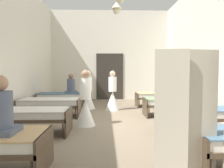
# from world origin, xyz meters

# --- Properties ---
(ground_plane) EXTENTS (6.68, 11.25, 0.10)m
(ground_plane) POSITION_xyz_m (0.00, 0.00, -0.05)
(ground_plane) COLOR #7A6B56
(room_shell) EXTENTS (6.48, 10.85, 4.64)m
(room_shell) POSITION_xyz_m (0.00, 1.28, 2.33)
(room_shell) COLOR silver
(room_shell) RESTS_ON ground
(bed_left_row_1) EXTENTS (1.90, 0.84, 0.57)m
(bed_left_row_1) POSITION_xyz_m (-1.99, -0.95, 0.44)
(bed_left_row_1) COLOR #473828
(bed_left_row_1) RESTS_ON ground
(bed_right_row_1) EXTENTS (1.90, 0.84, 0.57)m
(bed_right_row_1) POSITION_xyz_m (1.99, -0.95, 0.44)
(bed_right_row_1) COLOR #473828
(bed_right_row_1) RESTS_ON ground
(bed_left_row_2) EXTENTS (1.90, 0.84, 0.57)m
(bed_left_row_2) POSITION_xyz_m (-1.99, 0.95, 0.44)
(bed_left_row_2) COLOR #473828
(bed_left_row_2) RESTS_ON ground
(bed_right_row_2) EXTENTS (1.90, 0.84, 0.57)m
(bed_right_row_2) POSITION_xyz_m (1.99, 0.95, 0.44)
(bed_right_row_2) COLOR #473828
(bed_right_row_2) RESTS_ON ground
(bed_left_row_3) EXTENTS (1.90, 0.84, 0.57)m
(bed_left_row_3) POSITION_xyz_m (-1.99, 2.85, 0.44)
(bed_left_row_3) COLOR #473828
(bed_left_row_3) RESTS_ON ground
(bed_right_row_3) EXTENTS (1.90, 0.84, 0.57)m
(bed_right_row_3) POSITION_xyz_m (1.99, 2.85, 0.44)
(bed_right_row_3) COLOR #473828
(bed_right_row_3) RESTS_ON ground
(nurse_near_aisle) EXTENTS (0.52, 0.52, 1.49)m
(nurse_near_aisle) POSITION_xyz_m (-0.89, 2.41, 0.53)
(nurse_near_aisle) COLOR white
(nurse_near_aisle) RESTS_ON ground
(nurse_mid_aisle) EXTENTS (0.52, 0.52, 1.49)m
(nurse_mid_aisle) POSITION_xyz_m (-0.75, -0.22, 0.53)
(nurse_mid_aisle) COLOR white
(nurse_mid_aisle) RESTS_ON ground
(nurse_far_aisle) EXTENTS (0.52, 0.52, 1.49)m
(nurse_far_aisle) POSITION_xyz_m (0.05, 2.07, 0.53)
(nurse_far_aisle) COLOR white
(nurse_far_aisle) RESTS_ON ground
(patient_seated_primary) EXTENTS (0.44, 0.44, 0.80)m
(patient_seated_primary) POSITION_xyz_m (-1.64, -2.89, 0.87)
(patient_seated_primary) COLOR #515B70
(patient_seated_primary) RESTS_ON bed_left_row_0
(patient_seated_secondary) EXTENTS (0.44, 0.44, 0.80)m
(patient_seated_secondary) POSITION_xyz_m (-1.64, 2.93, 0.87)
(patient_seated_secondary) COLOR #515B70
(patient_seated_secondary) RESTS_ON bed_left_row_3
(privacy_screen) EXTENTS (1.25, 0.20, 1.70)m
(privacy_screen) POSITION_xyz_m (1.04, -3.15, 0.85)
(privacy_screen) COLOR #BCB29E
(privacy_screen) RESTS_ON ground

